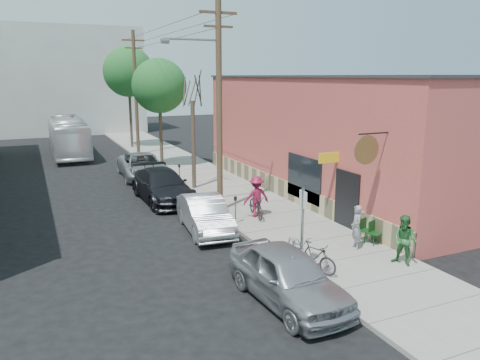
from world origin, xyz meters
name	(u,v)px	position (x,y,z in m)	size (l,w,h in m)	color
ground	(198,244)	(0.00, 0.00, 0.00)	(120.00, 120.00, 0.00)	black
sidewalk	(204,179)	(4.25, 11.00, 0.07)	(4.50, 58.00, 0.15)	gray
cafe_building	(320,136)	(8.99, 4.99, 3.30)	(6.60, 20.20, 6.61)	#B94A44
end_cap_building	(60,81)	(-2.00, 42.00, 6.00)	(18.00, 8.00, 12.00)	#B7B7B1
sign_post	(302,220)	(2.35, -4.02, 1.83)	(0.07, 0.45, 2.80)	slate
parking_meter_near	(235,205)	(2.25, 1.36, 0.98)	(0.14, 0.14, 1.24)	slate
parking_meter_far	(179,171)	(2.25, 9.74, 0.98)	(0.14, 0.14, 1.24)	slate
utility_pole_near	(218,101)	(2.39, 3.68, 5.41)	(3.57, 0.28, 10.00)	#503A28
utility_pole_far	(136,91)	(2.45, 22.08, 5.34)	(1.80, 0.28, 10.00)	#503A28
tree_bare	(193,145)	(2.80, 8.64, 2.68)	(0.24, 0.24, 5.05)	#44392C
tree_leafy_mid	(159,86)	(2.80, 15.84, 5.87)	(3.82, 3.82, 7.65)	#44392C
tree_leafy_far	(128,72)	(2.80, 26.44, 6.92)	(4.49, 4.49, 9.03)	#44392C
patio_chair_a	(366,230)	(6.08, -2.80, 0.59)	(0.50, 0.50, 0.88)	#0F3813
patio_chair_b	(375,233)	(6.16, -3.23, 0.59)	(0.50, 0.50, 0.88)	#0F3813
patron_grey	(356,227)	(5.17, -3.33, 1.00)	(0.62, 0.41, 1.69)	gray
patron_green	(405,240)	(5.70, -5.28, 1.03)	(0.86, 0.67, 1.77)	#27622E
cyclist	(256,196)	(3.57, 1.95, 1.11)	(1.24, 0.71, 1.92)	maroon
cyclist_bike	(256,205)	(3.57, 1.95, 0.69)	(0.71, 2.04, 1.07)	black
parked_bike_a	(314,257)	(2.55, -4.52, 0.66)	(0.48, 1.70, 1.02)	black
parked_bike_b	(297,247)	(2.49, -3.52, 0.67)	(0.69, 1.99, 1.04)	gray
car_0	(287,276)	(0.80, -5.75, 0.82)	(1.94, 4.82, 1.64)	#9C9CA3
car_1	(205,214)	(0.80, 1.32, 0.76)	(1.61, 4.62, 1.52)	#B9BCC1
car_2	(162,186)	(0.47, 7.01, 0.84)	(2.35, 5.77, 1.68)	black
car_3	(142,166)	(0.80, 13.28, 0.80)	(2.65, 5.76, 1.60)	#9FA1A6
bus	(68,137)	(-2.84, 24.83, 1.58)	(2.65, 11.33, 3.16)	white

